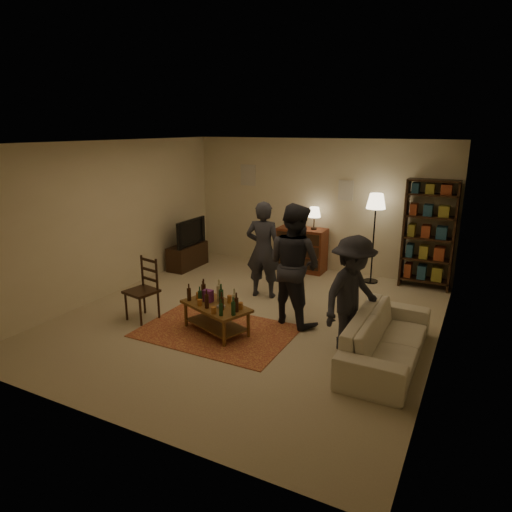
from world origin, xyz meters
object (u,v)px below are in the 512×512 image
Objects in this scene: sofa at (387,338)px; person_left at (263,250)px; dresser at (302,248)px; person_right at (294,264)px; coffee_table at (216,307)px; dining_chair at (144,287)px; floor_lamp at (376,207)px; bookshelf at (429,234)px; person_by_sofa at (352,295)px; tv_stand at (188,250)px.

person_left is at bearing 60.50° from sofa.
dresser is 0.73× the size of person_right.
coffee_table is 0.56× the size of sofa.
floor_lamp is (2.74, 3.36, 0.94)m from dining_chair.
bookshelf is 1.17× the size of floor_lamp.
person_left is 0.92× the size of person_right.
floor_lamp is 0.93× the size of person_right.
sofa is (-0.05, -3.18, -0.73)m from bookshelf.
person_by_sofa is at bearing 136.89° from person_left.
bookshelf is 3.04m from person_right.
person_right is (2.11, 0.93, 0.40)m from dining_chair.
dresser is at bearing -52.92° from person_right.
dining_chair is 0.49× the size of bookshelf.
bookshelf is 1.27× the size of person_by_sofa.
person_right reaches higher than dining_chair.
dining_chair is at bearing 119.37° from person_by_sofa.
dining_chair is 0.73× the size of dresser.
dining_chair is 0.58× the size of floor_lamp.
coffee_table is 0.63× the size of person_right.
dresser is at bearing -100.89° from person_left.
dining_chair is 5.13m from bookshelf.
person_right is at bearing 69.14° from sofa.
person_left is 1.21m from person_right.
bookshelf reaches higher than person_right.
sofa is at bearing -77.05° from person_by_sofa.
dining_chair is 0.48× the size of sofa.
tv_stand is at bearing 132.31° from coffee_table.
bookshelf reaches higher than sofa.
dresser is at bearing -178.43° from bookshelf.
person_right is at bearing -121.43° from bookshelf.
dresser is 0.67× the size of bookshelf.
bookshelf is 1.18× the size of person_left.
coffee_table is at bearing -47.69° from tv_stand.
bookshelf is 0.97× the size of sofa.
dining_chair is 0.63× the size of person_by_sofa.
person_by_sofa is at bearing 18.68° from dining_chair.
person_left is at bearing 77.86° from person_by_sofa.
person_right is at bearing -71.35° from dresser.
tv_stand reaches higher than dining_chair.
dresser is 0.79× the size of floor_lamp.
floor_lamp is (3.74, 0.82, 1.08)m from tv_stand.
floor_lamp reaches higher than person_left.
tv_stand is 3.54m from person_right.
dresser is 2.70m from person_right.
bookshelf is (4.69, 0.98, 0.65)m from tv_stand.
sofa is 2.86m from person_left.
person_by_sofa is (1.04, -0.51, -0.13)m from person_right.
tv_stand is (-2.25, 2.47, -0.00)m from coffee_table.
bookshelf is 3.26m from sofa.
sofa is (2.39, -3.11, -0.17)m from dresser.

